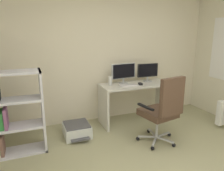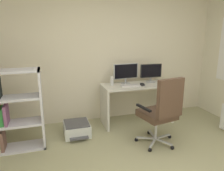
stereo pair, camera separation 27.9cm
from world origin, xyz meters
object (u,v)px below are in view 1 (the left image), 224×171
Objects in this scene: desk at (135,94)px; keyboard at (129,85)px; office_chair at (163,108)px; bookshelf at (0,116)px; printer at (77,130)px; monitor_main at (124,72)px; desktop_speaker at (110,81)px; computer_mouse at (140,84)px; monitor_secondary at (148,71)px.

desk is 0.31m from keyboard.
desk is 0.95m from office_chair.
printer is (1.10, 0.20, -0.49)m from bookshelf.
office_chair is at bearing -80.15° from monitor_main.
printer is at bearing -159.84° from desktop_speaker.
printer is (-0.71, -0.26, -0.74)m from desktop_speaker.
desktop_speaker reaches higher than printer.
desk is at bearing 88.62° from office_chair.
keyboard is 0.28× the size of bookshelf.
computer_mouse is at bearing 85.46° from office_chair.
office_chair is (-0.02, -0.95, 0.04)m from desk.
desk is 2.70× the size of monitor_main.
monitor_main is at bearing 147.04° from computer_mouse.
desk is 0.53m from monitor_secondary.
desktop_speaker is at bearing 170.23° from computer_mouse.
office_chair is (-0.07, -0.85, -0.19)m from computer_mouse.
monitor_main is 1.14m from office_chair.
monitor_secondary is at bearing 11.43° from printer.
desktop_speaker is (-0.49, 0.05, 0.30)m from desk.
printer is (-0.99, -0.31, -0.88)m from monitor_main.
bookshelf reaches higher than monitor_main.
office_chair reaches higher than keyboard.
desk is at bearing -162.22° from monitor_secondary.
monitor_main is 0.41× the size of bookshelf.
monitor_main reaches higher than office_chair.
printer is (-1.20, -0.20, -0.44)m from desk.
monitor_secondary reaches higher than computer_mouse.
computer_mouse reaches higher than keyboard.
monitor_main is at bearing 99.85° from office_chair.
bookshelf is at bearing -169.82° from printer.
desktop_speaker is 1.05m from printer.
monitor_main is 0.39m from computer_mouse.
desktop_speaker is 0.32× the size of printer.
keyboard is at bearing 101.06° from office_chair.
bookshelf is at bearing -165.83° from computer_mouse.
keyboard reaches higher than desk.
monitor_main is at bearing 9.39° from desktop_speaker.
monitor_secondary is 2.69m from bookshelf.
monitor_secondary is 0.58m from keyboard.
office_chair is 2.08× the size of printer.
keyboard is 2.14m from bookshelf.
monitor_secondary reaches higher than printer.
computer_mouse reaches higher than printer.
desk is at bearing 9.92° from bookshelf.
monitor_secondary is at bearing 25.45° from keyboard.
desk is 0.26m from computer_mouse.
keyboard is (0.02, -0.20, -0.22)m from monitor_main.
monitor_main is 0.94× the size of printer.
monitor_main reaches higher than printer.
office_chair is 2.34m from bookshelf.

